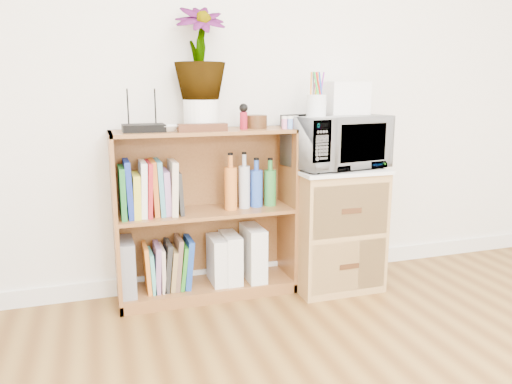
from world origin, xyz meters
name	(u,v)px	position (x,y,z in m)	size (l,w,h in m)	color
skirting_board	(257,271)	(0.00, 2.24, 0.05)	(4.00, 0.02, 0.10)	white
bookshelf	(206,215)	(-0.35, 2.10, 0.47)	(1.00, 0.30, 0.95)	brown
wicker_unit	(332,228)	(0.40, 2.02, 0.35)	(0.50, 0.45, 0.70)	#9E7542
microwave	(336,142)	(0.40, 2.02, 0.87)	(0.54, 0.36, 0.30)	silver
pen_cup	(316,106)	(0.24, 1.95, 1.08)	(0.11, 0.11, 0.12)	silver
small_appliance	(345,98)	(0.49, 2.09, 1.11)	(0.24, 0.20, 0.19)	white
router	(144,128)	(-0.67, 2.08, 0.97)	(0.21, 0.15, 0.04)	black
white_bowl	(167,128)	(-0.56, 2.07, 0.97)	(0.13, 0.13, 0.03)	white
plant_pot	(201,115)	(-0.36, 2.12, 1.03)	(0.19, 0.19, 0.16)	white
potted_plant	(200,53)	(-0.36, 2.12, 1.35)	(0.27, 0.27, 0.48)	#367F32
trinket_box	(203,128)	(-0.38, 2.00, 0.97)	(0.26, 0.06, 0.04)	#381B0F
kokeshi_doll	(244,121)	(-0.14, 2.06, 1.00)	(0.04, 0.04, 0.09)	maroon
wooden_bowl	(256,122)	(-0.05, 2.11, 0.99)	(0.12, 0.12, 0.07)	#34210E
paint_jars	(290,124)	(0.11, 2.01, 0.98)	(0.11, 0.04, 0.06)	pink
file_box	(126,267)	(-0.80, 2.10, 0.22)	(0.09, 0.24, 0.30)	slate
magazine_holder_left	(218,260)	(-0.29, 2.09, 0.20)	(0.09, 0.22, 0.27)	silver
magazine_holder_mid	(231,257)	(-0.21, 2.09, 0.21)	(0.09, 0.23, 0.28)	silver
magazine_holder_right	(253,252)	(-0.08, 2.09, 0.23)	(0.10, 0.25, 0.31)	silver
cookbooks	(150,190)	(-0.65, 2.10, 0.64)	(0.33, 0.20, 0.30)	#1B6729
liquor_bottles	(263,181)	(-0.01, 2.10, 0.65)	(0.48, 0.07, 0.32)	orange
lower_books	(168,266)	(-0.57, 2.10, 0.20)	(0.27, 0.19, 0.29)	orange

